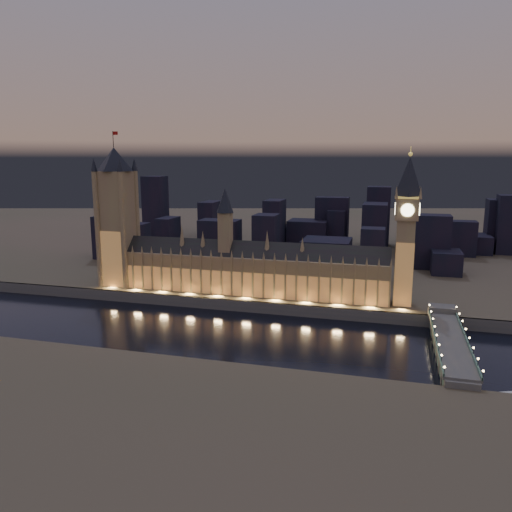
% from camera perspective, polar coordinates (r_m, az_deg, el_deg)
% --- Properties ---
extents(ground_plane, '(2000.00, 2000.00, 0.00)m').
position_cam_1_polar(ground_plane, '(320.65, -3.49, -8.48)').
color(ground_plane, black).
rests_on(ground_plane, ground).
extents(north_bank, '(2000.00, 960.00, 8.00)m').
position_cam_1_polar(north_bank, '(818.24, 8.27, 3.77)').
color(north_bank, '#434832').
rests_on(north_bank, ground).
extents(embankment_wall, '(2000.00, 2.50, 8.00)m').
position_cam_1_polar(embankment_wall, '(356.48, -1.37, -5.75)').
color(embankment_wall, '#494F53').
rests_on(embankment_wall, ground).
extents(palace_of_westminster, '(202.00, 21.35, 78.00)m').
position_cam_1_polar(palace_of_westminster, '(370.41, -0.68, -1.52)').
color(palace_of_westminster, '#926F56').
rests_on(palace_of_westminster, north_bank).
extents(victoria_tower, '(31.68, 31.68, 119.56)m').
position_cam_1_polar(victoria_tower, '(407.06, -15.61, 5.06)').
color(victoria_tower, '#926F56').
rests_on(victoria_tower, north_bank).
extents(elizabeth_tower, '(18.00, 18.00, 107.08)m').
position_cam_1_polar(elizabeth_tower, '(350.08, 16.85, 4.12)').
color(elizabeth_tower, '#926F56').
rests_on(elizabeth_tower, north_bank).
extents(westminster_bridge, '(17.19, 113.00, 15.90)m').
position_cam_1_polar(westminster_bridge, '(302.04, 21.20, -9.30)').
color(westminster_bridge, '#494F53').
rests_on(westminster_bridge, ground).
extents(river_boat, '(40.16, 23.28, 4.50)m').
position_cam_1_polar(river_boat, '(257.15, 26.92, -14.50)').
color(river_boat, '#494F53').
rests_on(river_boat, ground).
extents(city_backdrop, '(483.49, 215.63, 76.65)m').
position_cam_1_polar(city_backdrop, '(541.11, 8.24, 2.88)').
color(city_backdrop, black).
rests_on(city_backdrop, north_bank).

